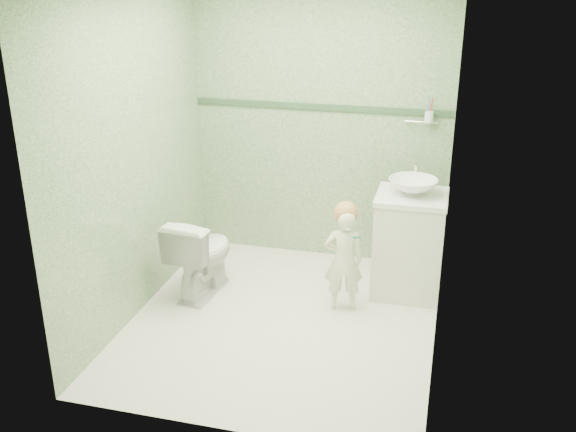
# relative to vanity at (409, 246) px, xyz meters

# --- Properties ---
(ground) EXTENTS (2.50, 2.50, 0.00)m
(ground) POSITION_rel_vanity_xyz_m (-0.84, -0.70, -0.40)
(ground) COLOR silver
(ground) RESTS_ON ground
(room_shell) EXTENTS (2.50, 2.54, 2.40)m
(room_shell) POSITION_rel_vanity_xyz_m (-0.84, -0.70, 0.80)
(room_shell) COLOR #668B62
(room_shell) RESTS_ON ground
(trim_stripe) EXTENTS (2.20, 0.02, 0.05)m
(trim_stripe) POSITION_rel_vanity_xyz_m (-0.84, 0.54, 0.95)
(trim_stripe) COLOR #315034
(trim_stripe) RESTS_ON room_shell
(vanity) EXTENTS (0.52, 0.50, 0.80)m
(vanity) POSITION_rel_vanity_xyz_m (0.00, 0.00, 0.00)
(vanity) COLOR silver
(vanity) RESTS_ON ground
(counter) EXTENTS (0.54, 0.52, 0.04)m
(counter) POSITION_rel_vanity_xyz_m (0.00, 0.00, 0.41)
(counter) COLOR white
(counter) RESTS_ON vanity
(basin) EXTENTS (0.37, 0.37, 0.13)m
(basin) POSITION_rel_vanity_xyz_m (0.00, 0.00, 0.49)
(basin) COLOR white
(basin) RESTS_ON counter
(faucet) EXTENTS (0.03, 0.13, 0.18)m
(faucet) POSITION_rel_vanity_xyz_m (0.00, 0.19, 0.57)
(faucet) COLOR silver
(faucet) RESTS_ON counter
(cup_holder) EXTENTS (0.26, 0.07, 0.21)m
(cup_holder) POSITION_rel_vanity_xyz_m (0.05, 0.48, 0.93)
(cup_holder) COLOR silver
(cup_holder) RESTS_ON room_shell
(toilet) EXTENTS (0.44, 0.69, 0.67)m
(toilet) POSITION_rel_vanity_xyz_m (-1.58, -0.42, -0.07)
(toilet) COLOR white
(toilet) RESTS_ON ground
(toddler) EXTENTS (0.33, 0.26, 0.81)m
(toddler) POSITION_rel_vanity_xyz_m (-0.45, -0.40, 0.00)
(toddler) COLOR #EEE8CE
(toddler) RESTS_ON ground
(hair_cap) EXTENTS (0.18, 0.18, 0.18)m
(hair_cap) POSITION_rel_vanity_xyz_m (-0.45, -0.37, 0.37)
(hair_cap) COLOR tan
(hair_cap) RESTS_ON toddler
(teal_toothbrush) EXTENTS (0.11, 0.14, 0.08)m
(teal_toothbrush) POSITION_rel_vanity_xyz_m (-0.35, -0.50, 0.25)
(teal_toothbrush) COLOR #058966
(teal_toothbrush) RESTS_ON toddler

